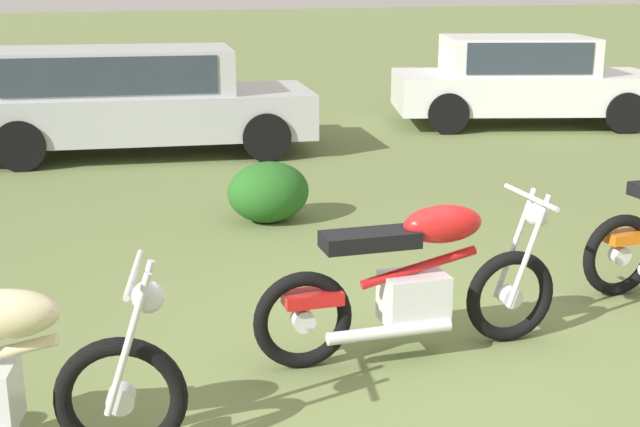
% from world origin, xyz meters
% --- Properties ---
extents(ground_plane, '(120.00, 120.00, 0.00)m').
position_xyz_m(ground_plane, '(0.00, 0.00, 0.00)').
color(ground_plane, olive).
extents(motorcycle_red, '(2.03, 0.64, 1.02)m').
position_xyz_m(motorcycle_red, '(-0.04, 0.10, 0.49)').
color(motorcycle_red, black).
rests_on(motorcycle_red, ground).
extents(car_silver, '(4.78, 2.73, 1.43)m').
position_xyz_m(car_silver, '(-0.40, 7.28, 0.84)').
color(car_silver, '#B2B5BA').
rests_on(car_silver, ground).
extents(car_white, '(4.53, 3.19, 1.43)m').
position_xyz_m(car_white, '(5.92, 7.13, 0.80)').
color(car_white, silver).
rests_on(car_white, ground).
extents(shrub_low, '(0.82, 0.68, 0.60)m').
position_xyz_m(shrub_low, '(0.15, 3.34, 0.30)').
color(shrub_low, '#235C1E').
rests_on(shrub_low, ground).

